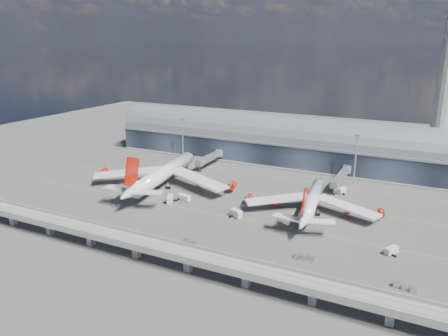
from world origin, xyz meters
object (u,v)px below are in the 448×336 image
at_px(airliner_left, 163,174).
at_px(service_truck_2, 184,197).
at_px(floodlight_mast_right, 356,159).
at_px(service_truck_4, 342,191).
at_px(cargo_train_2, 405,287).
at_px(service_truck_1, 236,213).
at_px(cargo_train_0, 190,244).
at_px(control_tower, 446,79).
at_px(cargo_train_1, 305,257).
at_px(service_truck_0, 170,199).
at_px(service_truck_3, 391,250).
at_px(service_truck_5, 172,164).
at_px(airliner_right, 312,202).
at_px(floodlight_mast_left, 183,139).

relative_size(airliner_left, service_truck_2, 10.47).
height_order(floodlight_mast_right, service_truck_4, floodlight_mast_right).
bearing_deg(airliner_left, cargo_train_2, -29.83).
distance_m(service_truck_1, cargo_train_0, 30.93).
xyz_separation_m(control_tower, service_truck_1, (-69.86, -91.97, -50.04)).
bearing_deg(cargo_train_1, service_truck_0, 76.97).
bearing_deg(service_truck_1, service_truck_3, -68.95).
xyz_separation_m(airliner_left, service_truck_0, (14.92, -16.20, -5.25)).
relative_size(service_truck_3, cargo_train_0, 0.76).
height_order(service_truck_5, cargo_train_0, service_truck_5).
distance_m(airliner_left, service_truck_2, 22.62).
height_order(service_truck_5, cargo_train_2, service_truck_5).
xyz_separation_m(airliner_right, cargo_train_0, (-29.63, -48.89, -4.15)).
distance_m(service_truck_2, service_truck_5, 56.75).
xyz_separation_m(service_truck_0, service_truck_1, (33.49, -1.95, 0.09)).
xyz_separation_m(airliner_left, airliner_right, (74.62, 0.01, -1.77)).
bearing_deg(floodlight_mast_left, service_truck_1, -44.48).
relative_size(airliner_right, cargo_train_0, 8.24).
bearing_deg(service_truck_0, service_truck_4, 7.74).
height_order(control_tower, cargo_train_2, control_tower).
xyz_separation_m(service_truck_4, cargo_train_0, (-35.96, -79.06, -0.51)).
bearing_deg(service_truck_4, service_truck_3, -40.37).
height_order(service_truck_1, cargo_train_1, service_truck_1).
distance_m(service_truck_0, service_truck_3, 94.44).
bearing_deg(service_truck_4, service_truck_1, -101.95).
distance_m(floodlight_mast_left, airliner_left, 49.26).
height_order(airliner_right, service_truck_1, airliner_right).
height_order(floodlight_mast_left, service_truck_4, floodlight_mast_left).
relative_size(service_truck_3, service_truck_5, 0.96).
distance_m(airliner_right, service_truck_1, 32.06).
bearing_deg(service_truck_0, cargo_train_1, -46.87).
bearing_deg(service_truck_2, cargo_train_1, -98.24).
height_order(floodlight_mast_right, airliner_left, floodlight_mast_right).
bearing_deg(service_truck_0, service_truck_1, -30.68).
xyz_separation_m(floodlight_mast_left, service_truck_0, (31.64, -62.02, -12.13)).
distance_m(airliner_left, cargo_train_2, 123.83).
bearing_deg(airliner_right, service_truck_1, -153.52).
relative_size(service_truck_2, cargo_train_0, 1.01).
bearing_deg(control_tower, service_truck_4, -130.54).
relative_size(airliner_right, service_truck_5, 10.42).
relative_size(service_truck_0, service_truck_5, 1.26).
height_order(service_truck_0, service_truck_5, service_truck_0).
bearing_deg(service_truck_0, floodlight_mast_left, 89.68).
relative_size(control_tower, service_truck_1, 17.19).
distance_m(control_tower, floodlight_mast_left, 143.01).
bearing_deg(airliner_left, service_truck_5, 107.65).
height_order(floodlight_mast_right, service_truck_5, floodlight_mast_right).
bearing_deg(airliner_right, airliner_left, 171.77).
xyz_separation_m(service_truck_2, service_truck_3, (90.09, -12.49, -0.04)).
relative_size(service_truck_0, service_truck_4, 1.44).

